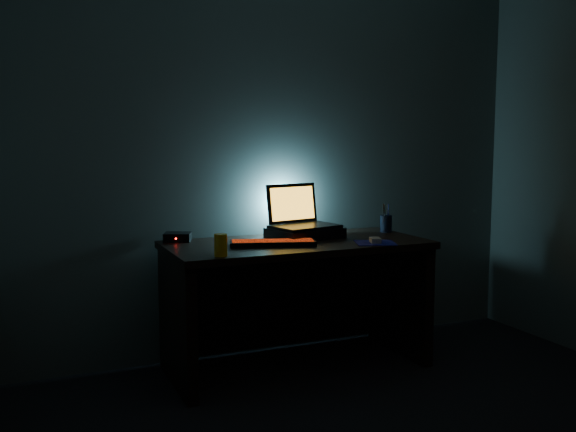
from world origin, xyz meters
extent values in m
cube|color=#495450|center=(0.00, 2.00, 1.25)|extent=(3.50, 0.00, 2.50)
cube|color=black|center=(0.00, 1.62, 0.73)|extent=(1.50, 0.70, 0.04)
cube|color=black|center=(-0.71, 1.62, 0.35)|extent=(0.06, 0.64, 0.71)
cube|color=black|center=(0.71, 1.62, 0.35)|extent=(0.06, 0.64, 0.71)
cube|color=black|center=(0.00, 1.95, 0.35)|extent=(1.38, 0.02, 0.65)
cube|color=black|center=(0.10, 1.73, 0.78)|extent=(0.46, 0.38, 0.06)
cube|color=black|center=(0.10, 1.73, 0.82)|extent=(0.43, 0.34, 0.02)
cube|color=black|center=(0.07, 1.85, 0.95)|extent=(0.36, 0.13, 0.24)
cube|color=orange|center=(0.08, 1.85, 0.95)|extent=(0.32, 0.10, 0.20)
cube|color=black|center=(-0.18, 1.55, 0.76)|extent=(0.50, 0.28, 0.03)
cube|color=red|center=(-0.18, 1.55, 0.78)|extent=(0.47, 0.25, 0.00)
cube|color=navy|center=(0.38, 1.38, 0.75)|extent=(0.28, 0.26, 0.00)
cube|color=gray|center=(0.38, 1.38, 0.77)|extent=(0.08, 0.10, 0.03)
cylinder|color=black|center=(0.68, 1.74, 0.80)|extent=(0.09, 0.09, 0.11)
cylinder|color=#E7AF0C|center=(-0.54, 1.34, 0.81)|extent=(0.09, 0.09, 0.11)
cube|color=black|center=(-0.63, 1.90, 0.78)|extent=(0.19, 0.17, 0.05)
sphere|color=#FF0C07|center=(-0.65, 1.84, 0.78)|extent=(0.01, 0.01, 0.01)
camera|label=1|loc=(-1.50, -1.72, 1.33)|focal=40.00mm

